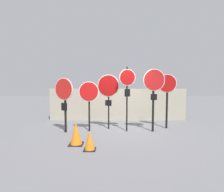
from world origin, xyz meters
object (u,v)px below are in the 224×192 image
object	(u,v)px
stop_sign_0	(65,95)
traffic_cone_1	(77,134)
stop_sign_3	(128,85)
traffic_cone_0	(90,140)
stop_sign_2	(109,89)
stop_sign_1	(90,95)
stop_sign_4	(155,88)
stop_sign_5	(168,91)

from	to	relation	value
stop_sign_0	traffic_cone_1	distance (m)	1.92
stop_sign_3	traffic_cone_0	bearing A→B (deg)	-131.74
stop_sign_0	stop_sign_2	distance (m)	1.81
stop_sign_1	stop_sign_2	world-z (taller)	stop_sign_2
stop_sign_0	stop_sign_2	world-z (taller)	stop_sign_2
stop_sign_0	traffic_cone_1	bearing A→B (deg)	-35.36
traffic_cone_0	traffic_cone_1	distance (m)	0.67
stop_sign_1	stop_sign_2	bearing A→B (deg)	23.14
stop_sign_3	traffic_cone_1	xyz separation A→B (m)	(-1.76, -1.53, -1.52)
stop_sign_1	stop_sign_2	size ratio (longest dim) A/B	0.87
stop_sign_4	stop_sign_5	world-z (taller)	stop_sign_4
stop_sign_1	stop_sign_5	world-z (taller)	stop_sign_5
traffic_cone_0	traffic_cone_1	xyz separation A→B (m)	(-0.49, 0.46, 0.07)
stop_sign_0	traffic_cone_1	xyz separation A→B (m)	(0.73, -1.36, -1.13)
stop_sign_5	traffic_cone_0	distance (m)	4.11
stop_sign_3	stop_sign_2	bearing A→B (deg)	146.33
stop_sign_1	stop_sign_4	world-z (taller)	stop_sign_4
stop_sign_1	stop_sign_2	xyz separation A→B (m)	(0.77, 0.35, 0.23)
stop_sign_0	stop_sign_5	size ratio (longest dim) A/B	0.92
stop_sign_1	traffic_cone_1	world-z (taller)	stop_sign_1
stop_sign_4	stop_sign_3	bearing A→B (deg)	171.70
stop_sign_2	stop_sign_4	xyz separation A→B (m)	(1.81, -0.40, 0.07)
stop_sign_2	stop_sign_0	bearing A→B (deg)	-152.11
stop_sign_3	traffic_cone_1	size ratio (longest dim) A/B	3.63
stop_sign_4	traffic_cone_0	world-z (taller)	stop_sign_4
stop_sign_1	stop_sign_5	distance (m)	3.32
stop_sign_3	stop_sign_5	world-z (taller)	stop_sign_3
stop_sign_3	traffic_cone_0	size ratio (longest dim) A/B	4.49
stop_sign_1	traffic_cone_1	bearing A→B (deg)	-99.61
stop_sign_3	traffic_cone_0	xyz separation A→B (m)	(-1.27, -1.98, -1.59)
stop_sign_3	stop_sign_4	distance (m)	1.06
stop_sign_3	stop_sign_1	bearing A→B (deg)	170.98
stop_sign_5	stop_sign_3	bearing A→B (deg)	-139.73
stop_sign_2	stop_sign_3	distance (m)	0.86
stop_sign_1	stop_sign_4	xyz separation A→B (m)	(2.59, -0.05, 0.30)
stop_sign_4	traffic_cone_1	xyz separation A→B (m)	(-2.81, -1.47, -1.41)
stop_sign_1	stop_sign_5	size ratio (longest dim) A/B	0.86
stop_sign_5	stop_sign_0	bearing A→B (deg)	-146.33
stop_sign_0	traffic_cone_0	distance (m)	2.50
stop_sign_2	stop_sign_4	world-z (taller)	stop_sign_4
stop_sign_2	traffic_cone_0	size ratio (longest dim) A/B	4.01
stop_sign_5	traffic_cone_1	world-z (taller)	stop_sign_5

